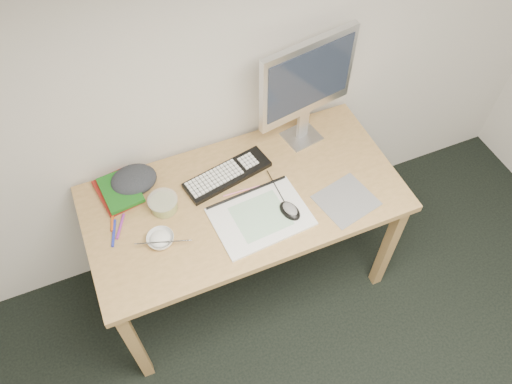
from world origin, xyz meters
TOP-DOWN VIEW (x-y plane):
  - desk at (-0.07, 1.43)m, footprint 1.40×0.70m
  - mousepad at (0.33, 1.24)m, footprint 0.28×0.26m
  - sketchpad at (-0.05, 1.30)m, footprint 0.42×0.32m
  - keyboard at (-0.10, 1.57)m, footprint 0.42×0.21m
  - monitor at (0.32, 1.66)m, footprint 0.47×0.17m
  - mouse at (0.07, 1.27)m, footprint 0.10×0.13m
  - rice_bowl at (-0.48, 1.35)m, footprint 0.12×0.12m
  - chopsticks at (-0.47, 1.32)m, footprint 0.21×0.09m
  - fruit_tub at (-0.42, 1.51)m, footprint 0.13×0.13m
  - book_red at (-0.58, 1.66)m, footprint 0.20×0.24m
  - book_green at (-0.57, 1.65)m, footprint 0.17×0.23m
  - cloth_lump at (-0.50, 1.68)m, footprint 0.21×0.19m
  - pencil_pink at (-0.07, 1.46)m, footprint 0.17×0.02m
  - pencil_tan at (-0.01, 1.45)m, footprint 0.15×0.07m
  - pencil_black at (-0.01, 1.45)m, footprint 0.16×0.03m
  - marker_blue at (-0.65, 1.46)m, footprint 0.05×0.13m
  - marker_orange at (-0.64, 1.54)m, footprint 0.05×0.14m
  - marker_purple at (-0.62, 1.48)m, footprint 0.07×0.12m

SIDE VIEW (x-z plane):
  - desk at x=-0.07m, z-range 0.29..1.04m
  - mousepad at x=0.33m, z-range 0.75..0.75m
  - pencil_tan at x=-0.01m, z-range 0.75..0.76m
  - pencil_black at x=-0.01m, z-range 0.75..0.76m
  - pencil_pink at x=-0.07m, z-range 0.75..0.76m
  - marker_purple at x=-0.62m, z-range 0.75..0.76m
  - sketchpad at x=-0.05m, z-range 0.75..0.76m
  - marker_blue at x=-0.65m, z-range 0.75..0.76m
  - marker_orange at x=-0.64m, z-range 0.75..0.76m
  - book_red at x=-0.58m, z-range 0.75..0.77m
  - keyboard at x=-0.10m, z-range 0.75..0.77m
  - rice_bowl at x=-0.48m, z-range 0.75..0.79m
  - mouse at x=0.07m, z-range 0.76..0.80m
  - book_green at x=-0.57m, z-range 0.77..0.79m
  - fruit_tub at x=-0.42m, z-range 0.75..0.81m
  - cloth_lump at x=-0.50m, z-range 0.75..0.82m
  - chopsticks at x=-0.47m, z-range 0.78..0.80m
  - monitor at x=0.32m, z-range 0.82..1.37m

